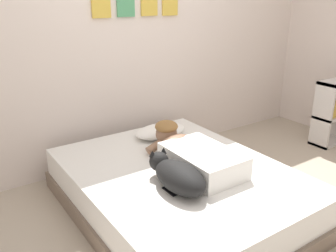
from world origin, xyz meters
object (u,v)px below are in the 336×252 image
at_px(pillow, 161,131).
at_px(dog, 177,175).
at_px(coffee_cup, 172,144).
at_px(person_lying, 192,153).
at_px(cell_phone, 171,191).
at_px(bookshelf, 332,112).
at_px(bed, 179,190).

bearing_deg(pillow, dog, -116.44).
bearing_deg(coffee_cup, pillow, 76.10).
xyz_separation_m(person_lying, cell_phone, (-0.37, -0.25, -0.10)).
distance_m(dog, coffee_cup, 0.71).
distance_m(dog, bookshelf, 2.50).
bearing_deg(cell_phone, pillow, 61.05).
xyz_separation_m(dog, coffee_cup, (0.37, 0.60, -0.07)).
bearing_deg(coffee_cup, bed, -116.90).
bearing_deg(bed, pillow, 68.63).
relative_size(pillow, dog, 0.90).
distance_m(person_lying, dog, 0.40).
distance_m(person_lying, coffee_cup, 0.37).
xyz_separation_m(pillow, coffee_cup, (-0.07, -0.30, -0.02)).
bearing_deg(pillow, person_lying, -101.28).
bearing_deg(dog, coffee_cup, 58.17).
xyz_separation_m(coffee_cup, cell_phone, (-0.43, -0.61, -0.03)).
xyz_separation_m(bed, person_lying, (0.13, 0.01, 0.29)).
relative_size(bed, coffee_cup, 16.06).
height_order(bed, pillow, pillow).
xyz_separation_m(pillow, person_lying, (-0.13, -0.66, 0.05)).
distance_m(bed, pillow, 0.75).
bearing_deg(pillow, coffee_cup, -103.90).
bearing_deg(bed, bookshelf, 3.61).
bearing_deg(cell_phone, dog, 14.90).
height_order(bed, cell_phone, cell_phone).
bearing_deg(person_lying, cell_phone, -145.68).
bearing_deg(bookshelf, bed, -176.39).
distance_m(pillow, person_lying, 0.67).
xyz_separation_m(pillow, bookshelf, (2.03, -0.52, -0.04)).
bearing_deg(coffee_cup, dog, -121.83).
height_order(pillow, person_lying, person_lying).
height_order(dog, cell_phone, dog).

